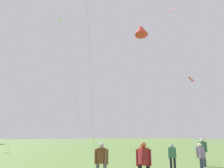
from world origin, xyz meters
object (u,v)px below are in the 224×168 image
person_dark_jacket (201,156)px  small_kite_delta_white (61,24)px  small_kite_tiny_distant (190,83)px  person_short_left (144,161)px  small_kite_diamond_red (141,30)px  person_grey_haired_man (172,156)px  person_tall_center (101,160)px  small_kite_box_yellow (171,20)px  person_child_front (203,150)px

person_dark_jacket → small_kite_delta_white: small_kite_delta_white is taller
person_dark_jacket → small_kite_tiny_distant: bearing=-81.8°
person_short_left → small_kite_tiny_distant: bearing=-39.0°
person_short_left → small_kite_diamond_red: 15.30m
person_grey_haired_man → small_kite_delta_white: 16.14m
person_tall_center → small_kite_tiny_distant: (16.51, 5.45, 6.74)m
person_grey_haired_man → small_kite_tiny_distant: bearing=-57.8°
person_short_left → person_tall_center: bearing=54.1°
small_kite_diamond_red → person_dark_jacket: bearing=-83.3°
person_tall_center → person_short_left: bearing=-98.0°
person_tall_center → small_kite_diamond_red: bearing=-1.9°
small_kite_box_yellow → small_kite_diamond_red: size_ratio=1.40×
person_dark_jacket → small_kite_delta_white: bearing=-11.1°
person_dark_jacket → small_kite_box_yellow: size_ratio=0.08×
person_grey_haired_man → person_child_front: 3.27m
small_kite_tiny_distant → person_grey_haired_man: bearing=-122.3°
person_grey_haired_man → person_dark_jacket: bearing=-136.0°
person_tall_center → person_dark_jacket: size_ratio=1.06×
person_grey_haired_man → small_kite_delta_white: small_kite_delta_white is taller
small_kite_tiny_distant → small_kite_delta_white: small_kite_delta_white is taller
person_dark_jacket → person_grey_haired_man: bearing=14.0°
small_kite_box_yellow → small_kite_diamond_red: bearing=-4.4°
small_kite_box_yellow → person_child_front: bearing=27.6°
person_grey_haired_man → small_kite_diamond_red: size_ratio=0.11×
small_kite_diamond_red → person_grey_haired_man: bearing=-93.1°
person_tall_center → small_kite_tiny_distant: bearing=-16.5°
small_kite_tiny_distant → small_kite_diamond_red: bearing=-148.6°
person_tall_center → small_kite_diamond_red: size_ratio=0.12×
person_dark_jacket → person_short_left: bearing=72.8°
person_tall_center → small_kite_box_yellow: small_kite_box_yellow is taller
person_short_left → person_tall_center: person_short_left is taller
person_grey_haired_man → small_kite_diamond_red: 13.05m
small_kite_diamond_red → small_kite_delta_white: 7.91m
person_child_front → person_tall_center: 7.81m
person_grey_haired_man → small_kite_diamond_red: small_kite_diamond_red is taller
small_kite_diamond_red → person_child_front: bearing=-66.3°
person_tall_center → small_kite_diamond_red: (8.83, 5.70, 10.85)m
small_kite_box_yellow → person_grey_haired_man: bearing=18.2°
person_short_left → small_kite_diamond_red: bearing=-21.1°
person_grey_haired_man → person_tall_center: bearing=98.0°
person_dark_jacket → small_kite_diamond_red: bearing=-49.4°
person_grey_haired_man → small_kite_delta_white: (-1.55, 10.94, 11.76)m
person_child_front → person_short_left: (-7.06, -1.54, -0.04)m
person_short_left → small_kite_box_yellow: 22.56m
person_grey_haired_man → person_child_front: bearing=-81.3°
person_grey_haired_man → small_kite_box_yellow: 19.80m
person_tall_center → small_kite_delta_white: 16.29m
person_child_front → person_grey_haired_man: bearing=58.1°
person_tall_center → person_dark_jacket: person_tall_center is taller
person_grey_haired_man → small_kite_diamond_red: (4.30, 5.69, 10.93)m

